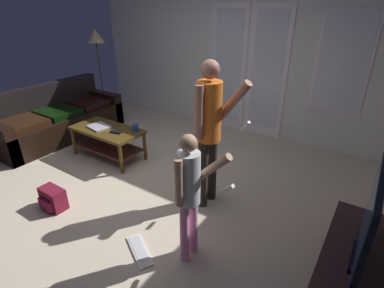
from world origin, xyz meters
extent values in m
cube|color=beige|center=(0.00, 0.00, -0.01)|extent=(5.78, 5.03, 0.02)
cube|color=silver|center=(0.00, 2.48, 1.43)|extent=(5.78, 0.06, 2.86)
cube|color=white|center=(-0.03, 2.44, 1.06)|extent=(0.67, 0.02, 2.18)
cube|color=silver|center=(-0.03, 2.43, 1.11)|extent=(0.51, 0.01, 1.88)
cube|color=white|center=(0.69, 2.44, 1.06)|extent=(0.67, 0.02, 2.18)
cube|color=silver|center=(0.69, 2.43, 1.11)|extent=(0.51, 0.01, 1.88)
cube|color=white|center=(1.77, 2.44, 1.35)|extent=(0.73, 0.02, 1.43)
cube|color=silver|center=(1.77, 2.43, 1.35)|extent=(0.67, 0.01, 1.37)
cube|color=black|center=(-2.18, 0.40, 0.21)|extent=(0.87, 2.14, 0.41)
cube|color=black|center=(-2.54, 0.40, 0.64)|extent=(0.16, 2.14, 0.46)
cube|color=black|center=(-2.18, 1.39, 0.29)|extent=(0.87, 0.16, 0.57)
cube|color=black|center=(-2.15, -0.20, 0.46)|extent=(0.64, 0.56, 0.09)
cube|color=black|center=(-2.15, 0.40, 0.46)|extent=(0.64, 0.56, 0.09)
cube|color=black|center=(-2.15, 1.01, 0.46)|extent=(0.64, 0.56, 0.09)
cube|color=#4B3714|center=(-0.90, 0.36, 0.44)|extent=(1.08, 0.55, 0.04)
cube|color=#502419|center=(-0.90, 0.36, 0.16)|extent=(1.00, 0.47, 0.02)
cylinder|color=#4B3714|center=(-1.41, 0.12, 0.21)|extent=(0.05, 0.05, 0.42)
cylinder|color=#4B3714|center=(-0.40, 0.12, 0.21)|extent=(0.05, 0.05, 0.42)
cylinder|color=#4B3714|center=(-1.41, 0.59, 0.21)|extent=(0.05, 0.05, 0.42)
cylinder|color=#4B3714|center=(-0.40, 0.59, 0.21)|extent=(0.05, 0.05, 0.42)
cube|color=#301D1E|center=(2.48, -0.24, 0.20)|extent=(0.48, 1.44, 0.40)
cube|color=black|center=(2.48, -0.24, 0.42)|extent=(0.08, 0.34, 0.04)
cube|color=black|center=(2.48, -0.24, 0.79)|extent=(0.04, 0.97, 0.70)
cube|color=navy|center=(2.46, -0.24, 0.79)|extent=(0.00, 0.92, 0.65)
cylinder|color=black|center=(0.90, 0.13, 0.40)|extent=(0.11, 0.11, 0.81)
cylinder|color=black|center=(0.91, 0.31, 0.40)|extent=(0.11, 0.11, 0.81)
cylinder|color=orange|center=(0.90, 0.22, 1.12)|extent=(0.26, 0.26, 0.63)
sphere|color=#A26A57|center=(0.90, 0.22, 1.55)|extent=(0.19, 0.19, 0.19)
cylinder|color=#A26A57|center=(0.89, 0.05, 1.16)|extent=(0.09, 0.09, 0.56)
cylinder|color=#A26A57|center=(1.08, 0.39, 1.21)|extent=(0.41, 0.12, 0.51)
cube|color=white|center=(1.25, 0.38, 0.99)|extent=(0.11, 0.05, 0.13)
cylinder|color=pink|center=(1.19, -0.64, 0.30)|extent=(0.08, 0.08, 0.60)
cylinder|color=pink|center=(1.19, -0.51, 0.30)|extent=(0.08, 0.08, 0.60)
cylinder|color=silver|center=(1.19, -0.57, 0.83)|extent=(0.20, 0.20, 0.47)
sphere|color=tan|center=(1.19, -0.57, 1.16)|extent=(0.14, 0.14, 0.14)
cylinder|color=tan|center=(1.19, -0.71, 0.86)|extent=(0.07, 0.07, 0.42)
cylinder|color=tan|center=(1.34, -0.45, 0.92)|extent=(0.34, 0.08, 0.35)
cube|color=white|center=(1.49, -0.45, 0.77)|extent=(0.12, 0.04, 0.12)
cylinder|color=#3A3524|center=(-2.52, 1.69, 0.01)|extent=(0.26, 0.26, 0.02)
cylinder|color=brown|center=(-2.52, 1.69, 0.74)|extent=(0.03, 0.03, 1.47)
cone|color=beige|center=(-2.52, 1.69, 1.55)|extent=(0.34, 0.34, 0.24)
cube|color=maroon|center=(-0.48, -0.85, 0.13)|extent=(0.30, 0.16, 0.25)
cube|color=maroon|center=(-0.48, -0.96, 0.10)|extent=(0.21, 0.04, 0.13)
cube|color=white|center=(0.78, -0.81, 0.01)|extent=(0.45, 0.33, 0.02)
cube|color=silver|center=(0.78, -0.81, 0.02)|extent=(0.39, 0.28, 0.00)
cube|color=#B4AAB9|center=(-1.04, 0.33, 0.47)|extent=(0.36, 0.31, 0.02)
cylinder|color=#224893|center=(-0.49, 0.53, 0.52)|extent=(0.09, 0.09, 0.10)
cube|color=black|center=(-0.67, 0.32, 0.48)|extent=(0.18, 0.08, 0.02)
camera|label=1|loc=(2.36, -2.26, 2.14)|focal=27.62mm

